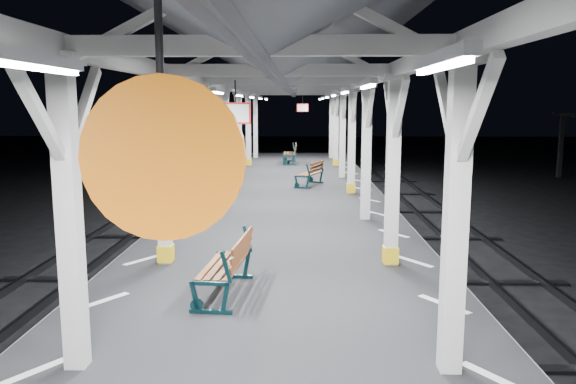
{
  "coord_description": "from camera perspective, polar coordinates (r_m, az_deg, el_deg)",
  "views": [
    {
      "loc": [
        0.41,
        -7.67,
        3.81
      ],
      "look_at": [
        0.17,
        2.61,
        2.2
      ],
      "focal_mm": 35.0,
      "sensor_mm": 36.0,
      "label": 1
    }
  ],
  "objects": [
    {
      "name": "canopy",
      "position": [
        7.7,
        -1.8,
        14.47
      ],
      "size": [
        5.4,
        49.0,
        4.65
      ],
      "color": "beige",
      "rests_on": "platform"
    },
    {
      "name": "bench_extra",
      "position": [
        26.96,
        0.36,
        4.01
      ],
      "size": [
        0.71,
        1.79,
        0.96
      ],
      "rotation": [
        0.0,
        0.0,
        0.03
      ],
      "color": "#0C2C30",
      "rests_on": "platform"
    },
    {
      "name": "hazard_stripes_left",
      "position": [
        8.65,
        -18.38,
        -10.5
      ],
      "size": [
        1.0,
        48.0,
        0.01
      ],
      "primitive_type": "cube",
      "color": "silver",
      "rests_on": "platform"
    },
    {
      "name": "bench_mid",
      "position": [
        8.41,
        -5.93,
        -7.27
      ],
      "size": [
        0.75,
        1.69,
        0.89
      ],
      "rotation": [
        0.0,
        0.0,
        -0.08
      ],
      "color": "#0C2C30",
      "rests_on": "platform"
    },
    {
      "name": "ground",
      "position": [
        8.57,
        -1.64,
        -17.49
      ],
      "size": [
        120.0,
        120.0,
        0.0
      ],
      "primitive_type": "plane",
      "color": "black",
      "rests_on": "ground"
    },
    {
      "name": "platform",
      "position": [
        8.36,
        -1.65,
        -14.42
      ],
      "size": [
        6.0,
        50.0,
        1.0
      ],
      "primitive_type": "cube",
      "color": "black",
      "rests_on": "ground"
    },
    {
      "name": "bench_far",
      "position": [
        19.51,
        2.44,
        1.96
      ],
      "size": [
        1.06,
        1.68,
        0.85
      ],
      "rotation": [
        0.0,
        0.0,
        -0.33
      ],
      "color": "#0C2C30",
      "rests_on": "platform"
    },
    {
      "name": "hazard_stripes_right",
      "position": [
        8.41,
        15.56,
        -10.92
      ],
      "size": [
        1.0,
        48.0,
        0.01
      ],
      "primitive_type": "cube",
      "color": "silver",
      "rests_on": "platform"
    }
  ]
}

